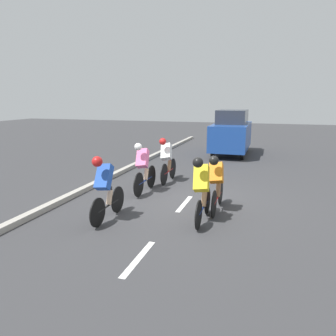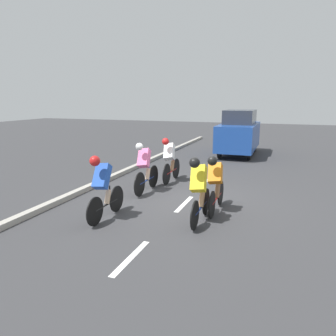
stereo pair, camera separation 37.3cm
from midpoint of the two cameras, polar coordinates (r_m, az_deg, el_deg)
The scene contains 11 objects.
ground_plane at distance 9.03m, azimuth 2.08°, elevation -5.79°, with size 60.00×60.00×0.00m, color #38383A.
lane_stripe_near at distance 6.02m, azimuth -6.99°, elevation -15.35°, with size 0.12×1.40×0.01m, color white.
lane_stripe_mid at distance 8.80m, azimuth 1.66°, elevation -6.23°, with size 0.12×1.40×0.01m, color white.
lane_stripe_far at distance 11.80m, azimuth 5.90°, elevation -1.55°, with size 0.12×1.40×0.01m, color white.
curb at distance 10.09m, azimuth -16.15°, elevation -3.92°, with size 0.20×28.67×0.14m, color #A8A399.
cyclist_yellow at distance 7.32m, azimuth 4.45°, elevation -3.36°, with size 0.40×1.66×1.54m.
cyclist_pink at distance 9.68m, azimuth -5.42°, elevation 0.22°, with size 0.40×1.75×1.52m.
cyclist_white at distance 10.90m, azimuth -1.17°, elevation 1.63°, with size 0.42×1.67×1.51m.
cyclist_orange at distance 8.08m, azimuth 7.14°, elevation -2.36°, with size 0.39×1.70×1.45m.
cyclist_blue at distance 7.58m, azimuth -12.34°, elevation -3.05°, with size 0.37×1.64×1.54m.
support_car at distance 16.63m, azimuth 10.35°, elevation 6.11°, with size 1.70×3.94×2.21m.
Camera 1 is at (-2.09, 8.35, 2.76)m, focal length 35.00 mm.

